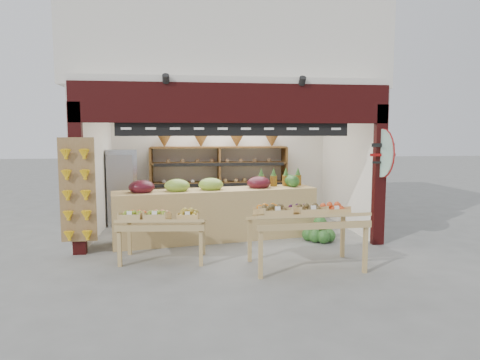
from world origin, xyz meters
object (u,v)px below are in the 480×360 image
Objects in this scene: display_table_right at (301,214)px; cardboard_stack at (150,220)px; display_table_left at (158,219)px; watermelon_pile at (319,233)px; refrigerator at (122,187)px; mid_counter at (216,212)px; back_shelving at (219,170)px.

cardboard_stack is at bearing 131.76° from display_table_right.
watermelon_pile is (3.07, 0.89, -0.54)m from display_table_left.
watermelon_pile is (0.80, 1.55, -0.69)m from display_table_right.
cardboard_stack is (0.69, -0.83, -0.63)m from refrigerator.
refrigerator is at bearing 131.28° from display_table_right.
cardboard_stack is 0.24× the size of mid_counter.
display_table_right is (2.27, -0.66, 0.15)m from display_table_left.
display_table_right is at bearing -58.40° from mid_counter.
watermelon_pile is (1.77, -2.61, -1.05)m from back_shelving.
display_table_left is 2.34× the size of watermelon_pile.
mid_counter reaches higher than display_table_left.
back_shelving reaches higher than mid_counter.
back_shelving is at bearing 69.68° from display_table_left.
cardboard_stack is 0.66× the size of display_table_left.
mid_counter is at bearing 121.60° from display_table_right.
display_table_left is 0.84× the size of display_table_right.
mid_counter is at bearing 168.40° from watermelon_pile.
cardboard_stack is 3.93m from display_table_right.
display_table_left is at bearing -163.80° from watermelon_pile.
display_table_right is 2.80× the size of watermelon_pile.
refrigerator reaches higher than display_table_right.
mid_counter is 2.76× the size of display_table_left.
display_table_right is (3.27, -3.73, -0.02)m from refrigerator.
refrigerator is 4.96m from display_table_right.
display_table_left is at bearing -81.87° from cardboard_stack.
cardboard_stack is at bearing -141.91° from back_shelving.
refrigerator is at bearing -169.35° from back_shelving.
watermelon_pile is at bearing -21.65° from cardboard_stack.
cardboard_stack is (-1.62, -1.27, -0.98)m from back_shelving.
display_table_right is (2.59, -2.90, 0.61)m from cardboard_stack.
watermelon_pile is (4.07, -2.18, -0.71)m from refrigerator.
back_shelving is 1.93× the size of refrigerator.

